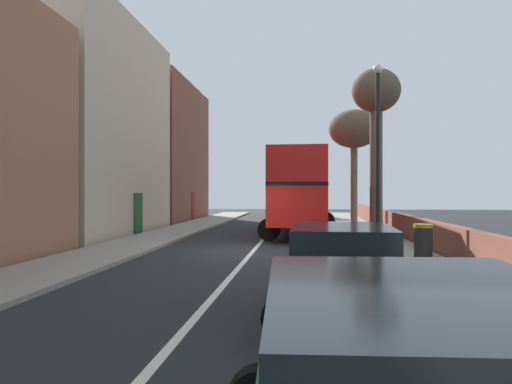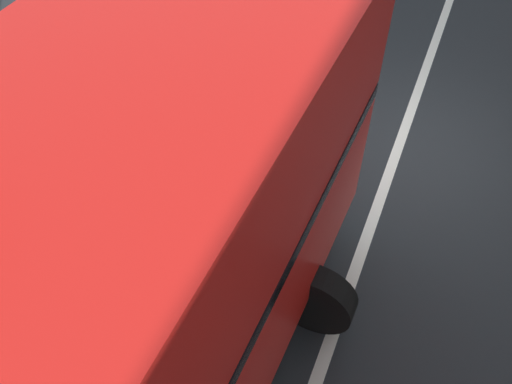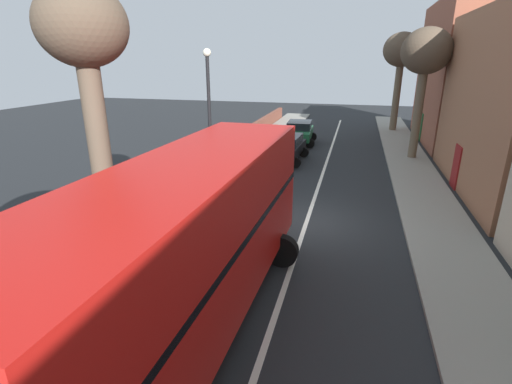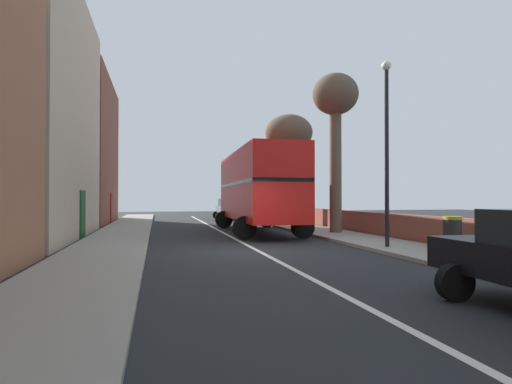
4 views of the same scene
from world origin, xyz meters
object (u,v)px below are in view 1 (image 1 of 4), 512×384
object	(u,v)px
street_tree_right_3	(354,131)
street_tree_right_1	(376,104)
parked_car_black_right_2	(342,265)
parked_car_grey_right_0	(313,207)
lamppost_right	(378,142)
double_decker_bus	(301,188)
litter_bin_right	(423,243)

from	to	relation	value
street_tree_right_3	street_tree_right_1	bearing A→B (deg)	-86.59
parked_car_black_right_2	street_tree_right_3	xyz separation A→B (m)	(2.26, 20.24, 4.83)
parked_car_grey_right_0	parked_car_black_right_2	world-z (taller)	parked_car_grey_right_0
parked_car_grey_right_0	lamppost_right	distance (m)	21.55
street_tree_right_3	double_decker_bus	bearing A→B (deg)	-125.65
street_tree_right_1	lamppost_right	bearing A→B (deg)	-97.79
parked_car_grey_right_0	street_tree_right_1	world-z (taller)	street_tree_right_1
double_decker_bus	parked_car_black_right_2	xyz separation A→B (m)	(0.80, -15.99, -1.44)
double_decker_bus	litter_bin_right	distance (m)	10.68
street_tree_right_1	litter_bin_right	size ratio (longest dim) A/B	7.01
parked_car_black_right_2	lamppost_right	bearing A→B (deg)	77.35
double_decker_bus	litter_bin_right	xyz separation A→B (m)	(3.60, -9.92, -1.68)
parked_car_black_right_2	street_tree_right_1	bearing A→B (deg)	79.41
double_decker_bus	lamppost_right	xyz separation A→B (m)	(2.60, -7.95, 1.45)
parked_car_grey_right_0	litter_bin_right	distance (m)	23.42
parked_car_grey_right_0	litter_bin_right	xyz separation A→B (m)	(2.80, -23.25, -0.29)
parked_car_black_right_2	street_tree_right_1	world-z (taller)	street_tree_right_1
litter_bin_right	street_tree_right_3	bearing A→B (deg)	92.21
parked_car_black_right_2	litter_bin_right	world-z (taller)	parked_car_black_right_2
parked_car_black_right_2	parked_car_grey_right_0	bearing A→B (deg)	90.00
street_tree_right_1	street_tree_right_3	size ratio (longest dim) A/B	1.12
double_decker_bus	lamppost_right	world-z (taller)	lamppost_right
double_decker_bus	street_tree_right_3	bearing A→B (deg)	54.35
street_tree_right_1	litter_bin_right	distance (m)	9.70
parked_car_grey_right_0	street_tree_right_1	distance (m)	16.35
parked_car_grey_right_0	street_tree_right_3	size ratio (longest dim) A/B	0.58
street_tree_right_3	lamppost_right	xyz separation A→B (m)	(-0.45, -12.21, -1.93)
double_decker_bus	street_tree_right_1	world-z (taller)	street_tree_right_1
street_tree_right_3	lamppost_right	size ratio (longest dim) A/B	1.09
parked_car_black_right_2	lamppost_right	xyz separation A→B (m)	(1.80, 8.03, 2.90)
street_tree_right_1	lamppost_right	xyz separation A→B (m)	(-0.82, -6.02, -2.38)
parked_car_black_right_2	street_tree_right_3	bearing A→B (deg)	83.64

